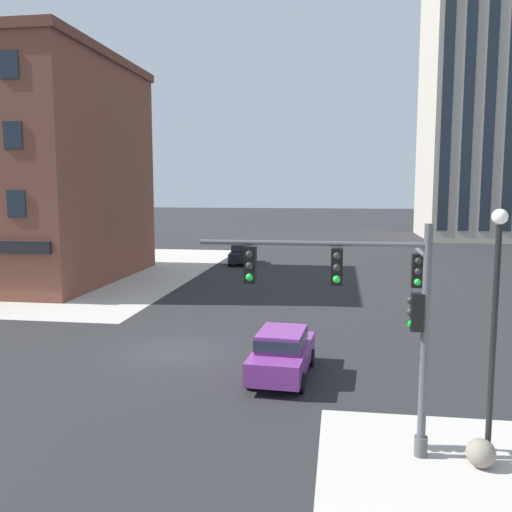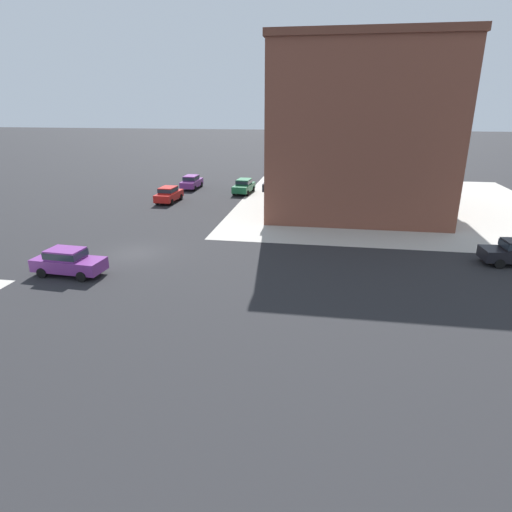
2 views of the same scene
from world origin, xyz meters
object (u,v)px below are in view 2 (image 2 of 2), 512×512
Objects in this scene: car_main_northbound_far at (68,261)px; car_cross_westbound at (244,186)px; car_cross_far at (169,194)px; car_main_southbound_near at (192,181)px.

car_cross_westbound is (-27.56, 5.84, 0.00)m from car_main_northbound_far.
car_main_northbound_far is at bearing 3.42° from car_cross_far.
car_main_southbound_near is at bearing -177.65° from car_main_northbound_far.
car_cross_westbound is 1.02× the size of car_cross_far.
car_cross_far is at bearing -48.62° from car_cross_westbound.
car_cross_far is at bearing -176.58° from car_main_northbound_far.
car_main_southbound_near is 8.03m from car_cross_far.
car_cross_westbound is (1.76, 7.05, 0.00)m from car_main_southbound_near.
car_cross_westbound is at bearing 75.99° from car_main_southbound_near.
car_main_southbound_near and car_cross_far have the same top height.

